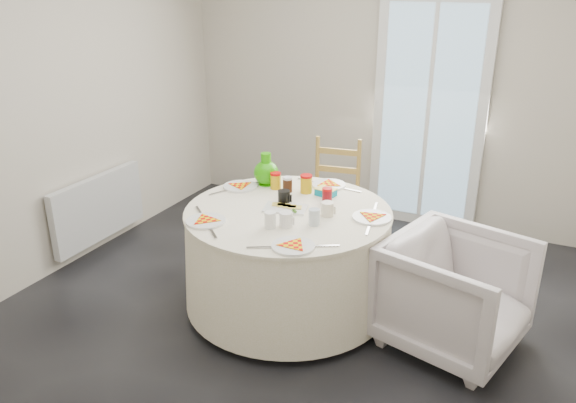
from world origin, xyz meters
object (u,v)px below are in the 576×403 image
at_px(table, 288,258).
at_px(green_pitcher, 266,168).
at_px(wooden_chair, 333,196).
at_px(radiator, 99,208).
at_px(armchair, 455,291).

distance_m(table, green_pitcher, 0.72).
bearing_deg(wooden_chair, green_pitcher, -123.75).
xyz_separation_m(radiator, green_pitcher, (1.47, 0.26, 0.49)).
height_order(radiator, table, table).
bearing_deg(green_pitcher, armchair, -15.85).
distance_m(wooden_chair, green_pitcher, 0.81).
bearing_deg(table, radiator, 176.33).
bearing_deg(armchair, table, 106.70).
distance_m(wooden_chair, armchair, 1.56).
height_order(radiator, armchair, armchair).
xyz_separation_m(table, armchair, (1.14, 0.03, 0.02)).
height_order(wooden_chair, green_pitcher, green_pitcher).
height_order(radiator, green_pitcher, green_pitcher).
relative_size(table, wooden_chair, 1.52).
xyz_separation_m(armchair, green_pitcher, (-1.50, 0.35, 0.48)).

